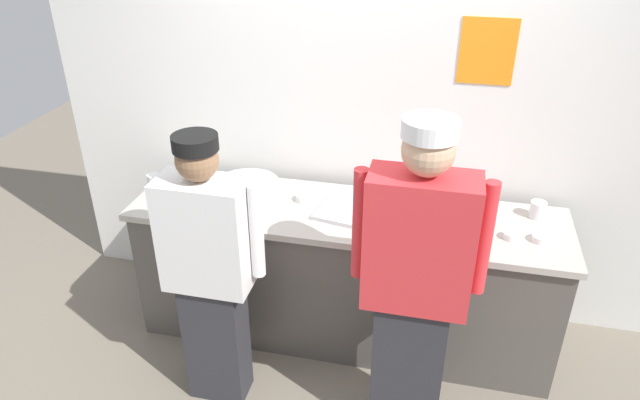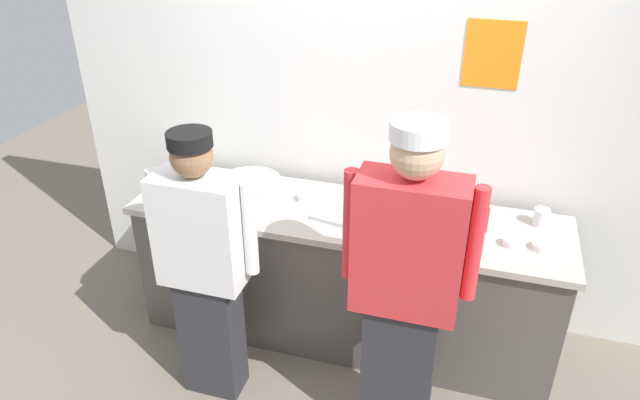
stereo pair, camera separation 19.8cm
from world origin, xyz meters
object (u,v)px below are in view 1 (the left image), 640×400
(mixing_bowl_steel, at_px, (248,191))
(ramekin_orange_sauce, at_px, (424,230))
(ramekin_green_sauce, at_px, (511,235))
(ramekin_red_sauce, at_px, (304,197))
(sheet_tray, at_px, (358,212))
(chef_near_left, at_px, (209,269))
(deli_cup, at_px, (538,210))
(squeeze_bottle_primary, at_px, (483,212))
(chef_center, at_px, (415,283))
(plate_stack_rear, at_px, (184,200))
(plate_stack_front, at_px, (460,208))
(ramekin_yellow_sauce, at_px, (540,238))

(mixing_bowl_steel, bearing_deg, ramekin_orange_sauce, -8.24)
(ramekin_green_sauce, height_order, ramekin_red_sauce, ramekin_red_sauce)
(sheet_tray, distance_m, ramekin_red_sauce, 0.36)
(chef_near_left, distance_m, deli_cup, 1.88)
(squeeze_bottle_primary, bearing_deg, ramekin_orange_sauce, -151.04)
(sheet_tray, bearing_deg, squeeze_bottle_primary, 3.13)
(chef_near_left, relative_size, ramekin_green_sauce, 19.09)
(ramekin_red_sauce, bearing_deg, sheet_tray, -13.67)
(chef_near_left, distance_m, chef_center, 1.06)
(plate_stack_rear, height_order, ramekin_orange_sauce, plate_stack_rear)
(plate_stack_front, xyz_separation_m, squeeze_bottle_primary, (0.12, -0.11, 0.05))
(ramekin_green_sauce, bearing_deg, plate_stack_front, 141.00)
(plate_stack_front, height_order, ramekin_green_sauce, plate_stack_front)
(mixing_bowl_steel, xyz_separation_m, ramekin_yellow_sauce, (1.69, -0.09, -0.04))
(plate_stack_rear, distance_m, ramekin_green_sauce, 1.88)
(plate_stack_front, xyz_separation_m, ramekin_yellow_sauce, (0.43, -0.21, -0.02))
(ramekin_orange_sauce, bearing_deg, chef_near_left, -154.21)
(chef_center, xyz_separation_m, ramekin_yellow_sauce, (0.62, 0.59, -0.03))
(squeeze_bottle_primary, relative_size, ramekin_orange_sauce, 1.84)
(plate_stack_front, xyz_separation_m, sheet_tray, (-0.58, -0.15, -0.02))
(deli_cup, bearing_deg, chef_near_left, -153.34)
(ramekin_yellow_sauce, bearing_deg, deli_cup, 89.03)
(chef_near_left, xyz_separation_m, plate_stack_rear, (-0.36, 0.50, 0.10))
(chef_center, bearing_deg, plate_stack_front, 76.41)
(mixing_bowl_steel, xyz_separation_m, ramekin_red_sauce, (0.33, 0.06, -0.04))
(chef_center, bearing_deg, chef_near_left, 179.42)
(sheet_tray, bearing_deg, mixing_bowl_steel, 178.29)
(chef_center, xyz_separation_m, ramekin_red_sauce, (-0.73, 0.74, -0.02))
(chef_near_left, height_order, squeeze_bottle_primary, chef_near_left)
(plate_stack_front, relative_size, ramekin_red_sauce, 2.22)
(squeeze_bottle_primary, distance_m, ramekin_yellow_sauce, 0.33)
(chef_center, height_order, squeeze_bottle_primary, chef_center)
(chef_center, bearing_deg, ramekin_orange_sauce, 89.60)
(plate_stack_front, distance_m, deli_cup, 0.44)
(mixing_bowl_steel, distance_m, deli_cup, 1.70)
(plate_stack_rear, height_order, ramekin_green_sauce, plate_stack_rear)
(chef_center, relative_size, ramekin_orange_sauce, 18.50)
(deli_cup, bearing_deg, ramekin_red_sauce, -175.26)
(mixing_bowl_steel, height_order, ramekin_yellow_sauce, mixing_bowl_steel)
(plate_stack_rear, bearing_deg, chef_near_left, -54.23)
(sheet_tray, distance_m, squeeze_bottle_primary, 0.70)
(ramekin_yellow_sauce, bearing_deg, mixing_bowl_steel, 177.09)
(plate_stack_front, distance_m, sheet_tray, 0.60)
(plate_stack_rear, bearing_deg, ramekin_green_sauce, 2.04)
(sheet_tray, xyz_separation_m, ramekin_green_sauce, (0.85, -0.07, 0.01))
(squeeze_bottle_primary, bearing_deg, ramekin_green_sauce, -36.71)
(ramekin_orange_sauce, bearing_deg, mixing_bowl_steel, 171.76)
(plate_stack_rear, relative_size, mixing_bowl_steel, 0.54)
(chef_center, relative_size, plate_stack_rear, 8.69)
(ramekin_orange_sauce, bearing_deg, ramekin_green_sauce, 7.34)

